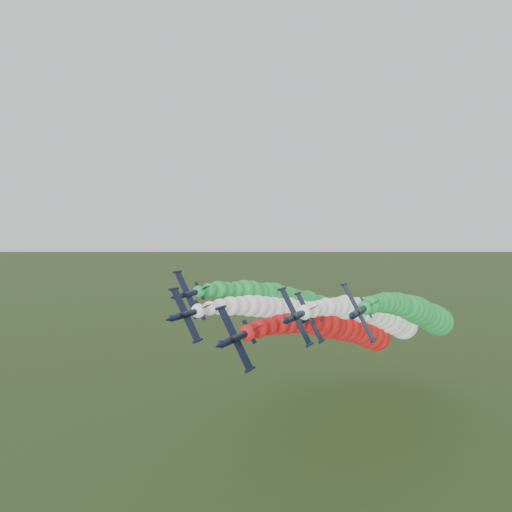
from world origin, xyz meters
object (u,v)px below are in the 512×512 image
object	(u,v)px
jet_lead	(348,330)
jet_outer_right	(422,314)
jet_inner_right	(383,317)
jet_inner_left	(306,316)
jet_outer_left	(296,302)
jet_trail	(382,317)

from	to	relation	value
jet_lead	jet_outer_right	world-z (taller)	jet_outer_right
jet_lead	jet_inner_right	distance (m)	15.29
jet_inner_right	jet_outer_right	distance (m)	10.47
jet_lead	jet_inner_left	distance (m)	17.80
jet_lead	jet_inner_right	size ratio (longest dim) A/B	0.99
jet_lead	jet_inner_right	bearing A→B (deg)	67.10
jet_lead	jet_outer_left	xyz separation A→B (m)	(-21.98, 20.30, 3.10)
jet_inner_right	jet_inner_left	bearing A→B (deg)	-167.84
jet_lead	jet_outer_right	bearing A→B (deg)	45.87
jet_lead	jet_inner_right	xyz separation A→B (m)	(5.92, 14.02, 1.41)
jet_lead	jet_outer_left	bearing A→B (deg)	137.26
jet_inner_right	jet_outer_left	xyz separation A→B (m)	(-27.90, 6.28, 1.69)
jet_lead	jet_outer_right	xyz separation A→B (m)	(16.01, 16.50, 2.72)
jet_inner_right	jet_outer_right	world-z (taller)	jet_outer_right
jet_lead	jet_outer_left	distance (m)	30.08
jet_outer_left	jet_outer_right	xyz separation A→B (m)	(37.98, -3.80, -0.38)
jet_outer_right	jet_outer_left	bearing A→B (deg)	174.28
jet_trail	jet_outer_left	bearing A→B (deg)	-165.41
jet_inner_right	jet_outer_left	world-z (taller)	jet_outer_left
jet_inner_left	jet_outer_right	world-z (taller)	jet_outer_right
jet_outer_left	jet_trail	size ratio (longest dim) A/B	1.00
jet_inner_left	jet_outer_left	size ratio (longest dim) A/B	1.00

